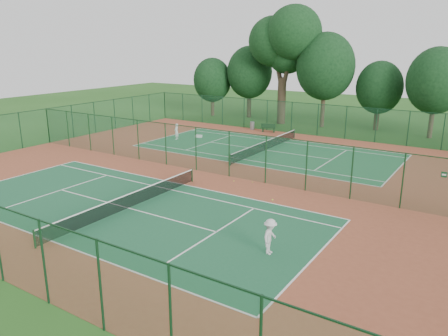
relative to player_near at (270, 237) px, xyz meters
The scene contains 19 objects.
ground 13.89m from the player_near, 135.71° to the left, with size 120.00×120.00×0.00m, color #25591B.
red_pad 13.89m from the player_near, 135.71° to the left, with size 40.00×36.00×0.01m, color brown.
court_near 9.98m from the player_near, behind, with size 23.77×10.97×0.01m, color #1C5B38.
court_far 21.17m from the player_near, 117.98° to the left, with size 23.77×10.97×0.01m, color #20673A.
fence_north 29.42m from the player_near, 109.72° to the left, with size 40.00×0.09×3.50m.
fence_west 31.46m from the player_near, 162.07° to the left, with size 0.09×36.00×3.50m.
fence_divider 13.89m from the player_near, 135.71° to the left, with size 40.00×0.09×3.50m.
tennis_net_near 9.95m from the player_near, behind, with size 0.10×12.90×0.97m.
tennis_net_far 21.15m from the player_near, 117.98° to the left, with size 0.10×12.90×0.97m.
player_near is the anchor object (origin of this frame).
player_far 26.86m from the player_near, 138.28° to the left, with size 0.61×0.40×1.67m, color white.
trash_bin 31.46m from the player_near, 120.81° to the left, with size 0.51×0.51×0.92m, color gray.
bench 29.94m from the player_near, 117.38° to the left, with size 1.68×0.89×1.00m.
kit_bag 27.37m from the player_near, 133.17° to the left, with size 0.76×0.28×0.28m, color white.
stray_ball_a 11.16m from the player_near, 123.40° to the left, with size 0.07×0.07×0.07m, color #B4CA2F.
stray_ball_b 11.51m from the player_near, 130.15° to the left, with size 0.07×0.07×0.07m, color #E5F338.
stray_ball_c 14.61m from the player_near, 141.68° to the left, with size 0.07×0.07×0.07m, color #BFD331.
big_tree 37.18m from the player_near, 114.60° to the left, with size 9.21×6.74×14.15m.
evergreen_row 35.23m from the player_near, 105.52° to the left, with size 39.00×5.00×12.00m, color black, non-canonical shape.
Camera 1 is at (18.36, -26.77, 9.66)m, focal length 35.00 mm.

